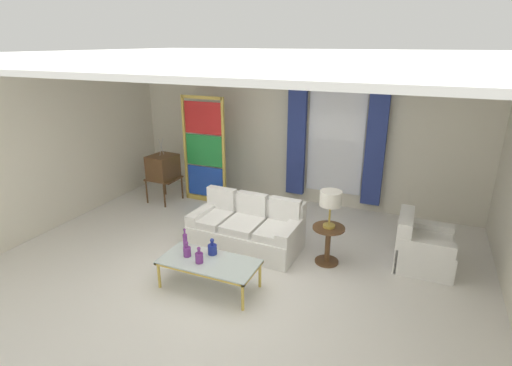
# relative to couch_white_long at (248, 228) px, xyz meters

# --- Properties ---
(ground_plane) EXTENTS (16.00, 16.00, 0.00)m
(ground_plane) POSITION_rel_couch_white_long_xyz_m (0.11, -0.73, -0.30)
(ground_plane) COLOR white
(wall_rear) EXTENTS (8.00, 0.12, 3.00)m
(wall_rear) POSITION_rel_couch_white_long_xyz_m (0.11, 2.33, 1.20)
(wall_rear) COLOR silver
(wall_rear) RESTS_ON ground
(wall_left) EXTENTS (0.12, 7.00, 3.00)m
(wall_left) POSITION_rel_couch_white_long_xyz_m (-3.55, -0.13, 1.20)
(wall_left) COLOR silver
(wall_left) RESTS_ON ground
(ceiling_slab) EXTENTS (8.00, 7.60, 0.04)m
(ceiling_slab) POSITION_rel_couch_white_long_xyz_m (0.11, 0.07, 2.72)
(ceiling_slab) COLOR white
(curtained_window) EXTENTS (2.00, 0.17, 2.70)m
(curtained_window) POSITION_rel_couch_white_long_xyz_m (0.88, 2.16, 1.44)
(curtained_window) COLOR white
(curtained_window) RESTS_ON ground
(couch_white_long) EXTENTS (1.79, 0.98, 0.86)m
(couch_white_long) POSITION_rel_couch_white_long_xyz_m (0.00, 0.00, 0.00)
(couch_white_long) COLOR white
(couch_white_long) RESTS_ON ground
(coffee_table) EXTENTS (1.34, 0.64, 0.41)m
(coffee_table) POSITION_rel_couch_white_long_xyz_m (0.02, -1.31, 0.07)
(coffee_table) COLOR silver
(coffee_table) RESTS_ON ground
(bottle_blue_decanter) EXTENTS (0.11, 0.11, 0.23)m
(bottle_blue_decanter) POSITION_rel_couch_white_long_xyz_m (-0.32, -1.32, 0.18)
(bottle_blue_decanter) COLOR #753384
(bottle_blue_decanter) RESTS_ON coffee_table
(bottle_crystal_tall) EXTENTS (0.06, 0.06, 0.29)m
(bottle_crystal_tall) POSITION_rel_couch_white_long_xyz_m (-0.49, -1.10, 0.22)
(bottle_crystal_tall) COLOR #753384
(bottle_crystal_tall) RESTS_ON coffee_table
(bottle_amber_squat) EXTENTS (0.13, 0.13, 0.24)m
(bottle_amber_squat) POSITION_rel_couch_white_long_xyz_m (-0.03, -1.13, 0.19)
(bottle_amber_squat) COLOR navy
(bottle_amber_squat) RESTS_ON coffee_table
(bottle_ruby_flask) EXTENTS (0.11, 0.11, 0.23)m
(bottle_ruby_flask) POSITION_rel_couch_white_long_xyz_m (-0.08, -1.40, 0.19)
(bottle_ruby_flask) COLOR #753384
(bottle_ruby_flask) RESTS_ON coffee_table
(vintage_tv) EXTENTS (0.62, 0.64, 1.35)m
(vintage_tv) POSITION_rel_couch_white_long_xyz_m (-2.43, 1.11, 0.42)
(vintage_tv) COLOR brown
(vintage_tv) RESTS_ON ground
(armchair_white) EXTENTS (0.83, 0.83, 0.80)m
(armchair_white) POSITION_rel_couch_white_long_xyz_m (2.63, 0.42, -0.02)
(armchair_white) COLOR white
(armchair_white) RESTS_ON ground
(stained_glass_divider) EXTENTS (0.95, 0.05, 2.20)m
(stained_glass_divider) POSITION_rel_couch_white_long_xyz_m (-1.63, 1.45, 0.75)
(stained_glass_divider) COLOR gold
(stained_glass_divider) RESTS_ON ground
(peacock_figurine) EXTENTS (0.44, 0.60, 0.50)m
(peacock_figurine) POSITION_rel_couch_white_long_xyz_m (-1.11, 1.05, -0.08)
(peacock_figurine) COLOR beige
(peacock_figurine) RESTS_ON ground
(round_side_table) EXTENTS (0.48, 0.48, 0.59)m
(round_side_table) POSITION_rel_couch_white_long_xyz_m (1.34, -0.03, 0.05)
(round_side_table) COLOR brown
(round_side_table) RESTS_ON ground
(table_lamp_brass) EXTENTS (0.32, 0.32, 0.57)m
(table_lamp_brass) POSITION_rel_couch_white_long_xyz_m (1.34, -0.03, 0.72)
(table_lamp_brass) COLOR #B29338
(table_lamp_brass) RESTS_ON round_side_table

